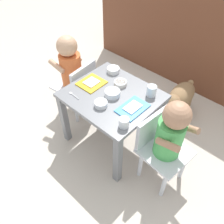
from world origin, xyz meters
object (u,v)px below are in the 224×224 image
Objects in this scene: food_tray_left at (92,83)px; cereal_bowl_right_side at (113,70)px; food_tray_right at (133,108)px; spoon_by_left_tray at (73,95)px; seated_child_left at (72,69)px; cereal_bowl_left_side at (112,93)px; water_cup_left at (151,91)px; veggie_bowl_far at (120,83)px; seated_child_right at (169,135)px; water_cup_right at (124,123)px; dining_table at (112,104)px; dog at (180,97)px; veggie_bowl_near at (101,104)px.

food_tray_left is 0.21m from cereal_bowl_right_side.
spoon_by_left_tray is (-0.37, -0.17, -0.00)m from food_tray_right.
seated_child_left is 7.00× the size of cereal_bowl_left_side.
water_cup_left is at bearing -3.71° from cereal_bowl_right_side.
veggie_bowl_far is 0.16m from cereal_bowl_right_side.
cereal_bowl_left_side is (0.04, -0.12, 0.01)m from veggie_bowl_far.
cereal_bowl_right_side is 0.92× the size of cereal_bowl_left_side.
water_cup_right is at bearing -145.96° from seated_child_right.
seated_child_right is (0.92, -0.05, -0.01)m from seated_child_left.
veggie_bowl_far reaches higher than dining_table.
food_tray_right is at bearing 110.64° from water_cup_right.
cereal_bowl_left_side reaches higher than dog.
food_tray_right reaches higher than dining_table.
water_cup_right is 0.38m from veggie_bowl_far.
seated_child_right is 11.34× the size of water_cup_right.
seated_child_left is 11.63× the size of water_cup_right.
dining_table is at bearing 3.39° from food_tray_left.
seated_child_right is 0.27m from food_tray_right.
water_cup_left is at bearing 43.08° from spoon_by_left_tray.
food_tray_left is 0.20m from veggie_bowl_far.
seated_child_right is at bearing -68.58° from dog.
cereal_bowl_right_side reaches higher than dining_table.
veggie_bowl_far is at bearing 165.32° from seated_child_right.
spoon_by_left_tray is (0.27, -0.21, 0.03)m from seated_child_left.
veggie_bowl_near reaches higher than food_tray_right.
water_cup_left is (0.38, 0.18, 0.03)m from food_tray_left.
water_cup_right reaches higher than spoon_by_left_tray.
water_cup_left reaches higher than dog.
dining_table is 0.21m from food_tray_right.
food_tray_left is 2.09× the size of veggie_bowl_near.
veggie_bowl_near reaches higher than veggie_bowl_far.
water_cup_left is 1.20× the size of water_cup_right.
water_cup_left is at bearing 60.61° from veggie_bowl_near.
water_cup_right reaches higher than cereal_bowl_left_side.
seated_child_left is 0.90m from dog.
dog is 4.33× the size of spoon_by_left_tray.
veggie_bowl_far is (0.43, 0.08, 0.04)m from seated_child_left.
dog is at bearing 43.49° from cereal_bowl_right_side.
cereal_bowl_left_side is at bearing 41.91° from spoon_by_left_tray.
dining_table is 0.28m from cereal_bowl_right_side.
water_cup_left is at bearing 25.87° from food_tray_left.
cereal_bowl_right_side is 0.27m from cereal_bowl_left_side.
dog is (0.23, 0.57, -0.17)m from dining_table.
water_cup_right is (0.05, -0.33, -0.01)m from water_cup_left.
cereal_bowl_left_side reaches higher than spoon_by_left_tray.
seated_child_left is 0.92m from seated_child_right.
seated_child_right reaches higher than dog.
water_cup_right reaches higher than veggie_bowl_near.
dining_table is 6.35× the size of cereal_bowl_right_side.
cereal_bowl_left_side is 1.01× the size of spoon_by_left_tray.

